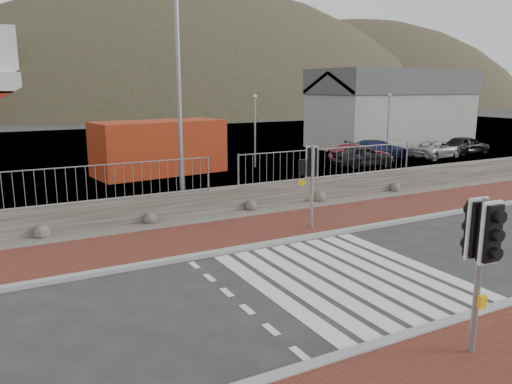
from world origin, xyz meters
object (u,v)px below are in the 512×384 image
streetlight (183,75)px  car_c (378,149)px  traffic_signal_near (481,244)px  shipping_container (159,147)px  traffic_signal_far (311,169)px  car_b (359,154)px  car_e (466,145)px  car_a (364,156)px  car_d (435,150)px

streetlight → car_c: size_ratio=2.09×
traffic_signal_near → shipping_container: 20.41m
traffic_signal_far → car_b: size_ratio=0.78×
car_b → traffic_signal_far: bearing=152.2°
car_b → car_e: 9.30m
traffic_signal_near → traffic_signal_far: size_ratio=1.02×
traffic_signal_far → streetlight: (-2.64, 4.27, 2.96)m
streetlight → car_a: 14.40m
streetlight → car_e: 23.74m
car_b → shipping_container: bearing=96.7°
streetlight → shipping_container: 9.23m
streetlight → shipping_container: streetlight is taller
car_d → car_e: (3.38, 0.40, 0.07)m
traffic_signal_near → traffic_signal_far: traffic_signal_near is taller
traffic_signal_far → car_c: 17.35m
car_c → traffic_signal_far: bearing=139.3°
car_c → car_d: (3.50, -1.50, -0.06)m
shipping_container → car_b: size_ratio=1.91×
traffic_signal_far → car_c: bearing=-117.4°
traffic_signal_near → shipping_container: size_ratio=0.42×
car_e → car_a: bearing=96.0°
streetlight → shipping_container: size_ratio=1.31×
car_c → car_e: size_ratio=1.16×
car_d → car_e: bearing=-93.7°
traffic_signal_far → car_a: (10.13, 9.33, -1.38)m
car_d → shipping_container: bearing=70.6°
car_a → traffic_signal_far: bearing=141.6°
streetlight → car_a: (12.77, 5.05, -4.33)m
car_b → car_d: size_ratio=0.89×
streetlight → car_e: bearing=27.1°
shipping_container → traffic_signal_far: bearing=-93.5°
car_c → car_e: car_e is taller
traffic_signal_far → streetlight: 5.83m
streetlight → car_d: size_ratio=2.21×
car_b → car_e: (9.30, -0.04, 0.04)m
traffic_signal_near → car_d: size_ratio=0.71×
car_d → car_a: bearing=84.3°
shipping_container → car_e: size_ratio=1.84×
streetlight → shipping_container: (1.66, 8.35, -3.54)m
traffic_signal_near → car_e: 28.37m
car_a → car_b: 1.09m
traffic_signal_near → car_a: (12.08, 17.08, -1.41)m
traffic_signal_far → streetlight: bearing=-36.7°
car_d → car_e: car_e is taller
car_c → streetlight: bearing=122.5°
traffic_signal_far → car_b: 14.86m
car_a → car_b: bearing=-17.3°
streetlight → car_c: 17.74m
traffic_signal_near → car_b: bearing=59.1°
shipping_container → car_d: 17.75m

